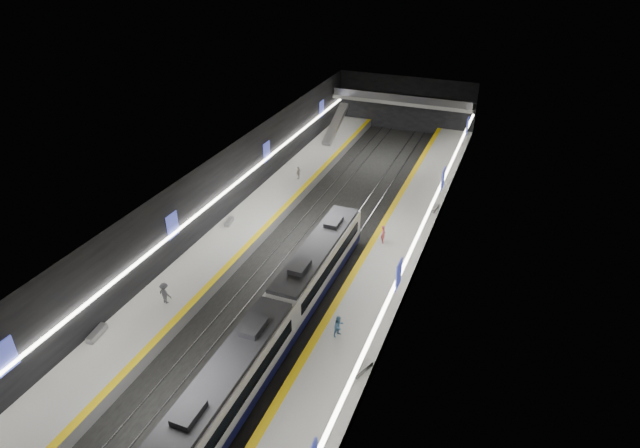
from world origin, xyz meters
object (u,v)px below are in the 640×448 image
at_px(escalator, 335,124).
at_px(passenger_right_a, 383,234).
at_px(bench_right_near, 362,369).
at_px(passenger_left_b, 165,293).
at_px(bench_left_near, 97,333).
at_px(bench_right_far, 435,208).
at_px(passenger_left_a, 298,173).
at_px(train, 280,316).
at_px(passenger_right_b, 339,326).
at_px(bench_left_far, 229,222).

bearing_deg(escalator, passenger_right_a, -60.75).
xyz_separation_m(bench_right_near, passenger_left_b, (-16.61, 1.32, 0.70)).
bearing_deg(passenger_right_a, bench_right_near, 172.65).
height_order(escalator, bench_left_near, escalator).
relative_size(bench_right_far, passenger_left_a, 1.05).
bearing_deg(train, passenger_left_b, -177.09).
xyz_separation_m(escalator, passenger_right_b, (14.26, -38.13, -1.05)).
bearing_deg(passenger_left_a, escalator, -172.68).
xyz_separation_m(bench_right_far, passenger_right_a, (-3.27, -8.23, 0.68)).
height_order(bench_left_near, bench_right_near, bench_left_near).
bearing_deg(bench_right_far, passenger_left_b, -118.41).
bearing_deg(passenger_right_a, passenger_left_b, 119.79).
relative_size(passenger_right_a, passenger_right_b, 1.04).
height_order(passenger_right_b, passenger_left_b, passenger_left_b).
xyz_separation_m(escalator, bench_left_near, (-2.00, -44.63, -1.67)).
distance_m(train, bench_right_near, 7.24).
relative_size(bench_left_far, passenger_left_b, 0.90).
xyz_separation_m(bench_left_far, passenger_right_a, (15.18, 2.15, 0.68)).
bearing_deg(passenger_right_b, bench_left_far, 81.80).
height_order(passenger_right_a, passenger_left_a, passenger_right_a).
distance_m(passenger_left_a, passenger_left_b, 25.06).
bearing_deg(escalator, passenger_left_b, -89.53).
bearing_deg(passenger_left_b, train, -167.28).
bearing_deg(passenger_right_a, bench_left_far, 79.60).
bearing_deg(passenger_left_b, bench_left_far, -72.33).
height_order(bench_right_near, passenger_right_b, passenger_right_b).
relative_size(escalator, bench_left_near, 4.17).
bearing_deg(passenger_left_b, bench_right_near, -174.74).
relative_size(bench_left_near, passenger_left_b, 1.05).
bearing_deg(passenger_right_b, passenger_left_a, 57.64).
relative_size(bench_left_near, passenger_right_b, 1.13).
relative_size(passenger_left_a, passenger_left_b, 0.86).
bearing_deg(passenger_left_a, passenger_right_a, 56.57).
relative_size(bench_left_near, passenger_right_a, 1.08).
height_order(bench_right_far, passenger_left_a, passenger_left_a).
distance_m(passenger_right_b, passenger_left_a, 27.24).
bearing_deg(passenger_left_b, bench_left_near, 75.31).
relative_size(escalator, bench_right_near, 4.66).
distance_m(bench_left_near, bench_right_far, 34.13).
xyz_separation_m(train, escalator, (-10.00, 39.04, 0.70)).
bearing_deg(passenger_right_b, bench_right_far, 20.78).
distance_m(passenger_right_a, passenger_right_b, 13.63).
height_order(train, passenger_right_b, train).
height_order(passenger_right_a, passenger_left_b, passenger_left_b).
bearing_deg(bench_left_near, passenger_right_b, 14.87).
bearing_deg(bench_right_near, bench_right_far, 111.63).
bearing_deg(bench_left_near, bench_left_far, 81.33).
bearing_deg(bench_left_far, passenger_right_a, -2.13).
xyz_separation_m(bench_left_near, passenger_left_a, (2.76, 30.16, 0.55)).
height_order(bench_left_near, bench_right_far, bench_left_near).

